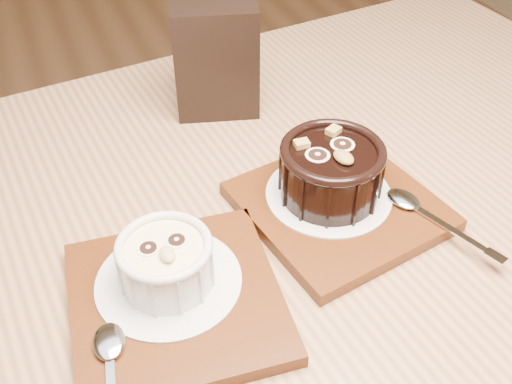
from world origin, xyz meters
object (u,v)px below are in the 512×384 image
tray_left (176,301)px  condiment_stand (216,60)px  tray_right (338,206)px  ramekin_dark (331,169)px  table (254,310)px  ramekin_white (166,261)px

tray_left → condiment_stand: condiment_stand is taller
tray_right → ramekin_dark: bearing=113.6°
table → tray_right: size_ratio=7.09×
ramekin_white → condiment_stand: condiment_stand is taller
tray_left → tray_right: same height
tray_left → ramekin_dark: (0.18, 0.07, 0.04)m
table → ramekin_white: bearing=-168.5°
ramekin_white → ramekin_dark: size_ratio=0.79×
ramekin_dark → condiment_stand: condiment_stand is taller
ramekin_dark → condiment_stand: (-0.04, 0.22, 0.02)m
table → condiment_stand: bearing=78.2°
tray_left → ramekin_dark: ramekin_dark is taller
ramekin_dark → condiment_stand: size_ratio=0.75×
ramekin_dark → tray_right: bearing=-77.5°
tray_right → condiment_stand: 0.24m
tray_right → condiment_stand: (-0.05, 0.23, 0.06)m
tray_right → ramekin_dark: ramekin_dark is taller
table → condiment_stand: size_ratio=9.12×
tray_left → ramekin_white: bearing=93.1°
tray_left → ramekin_dark: 0.20m
table → tray_left: bearing=-157.9°
condiment_stand → tray_right: bearing=-77.7°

